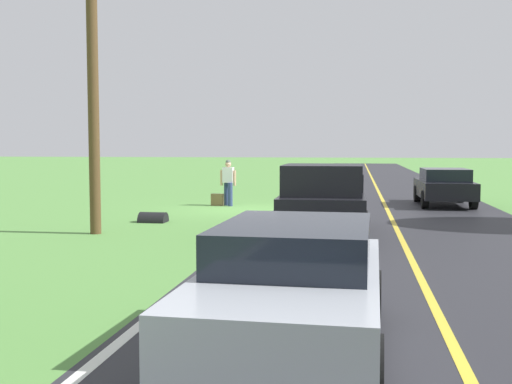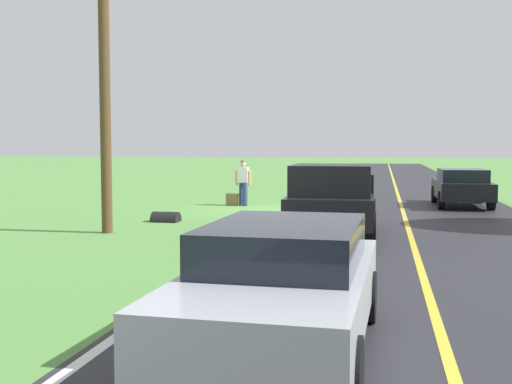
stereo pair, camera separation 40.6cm
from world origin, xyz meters
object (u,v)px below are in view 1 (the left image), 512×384
Objects in this scene: hitchhiker_walking at (228,180)px; sedan_near_oncoming at (444,186)px; suitcase_carried at (217,200)px; pickup_truck_passing at (324,197)px; sedan_ahead_same_lane at (294,283)px; utility_pole_roadside at (93,90)px.

hitchhiker_walking is 8.22m from sedan_near_oncoming.
hitchhiker_walking reaches higher than suitcase_carried.
pickup_truck_passing is 9.64m from sedan_near_oncoming.
sedan_ahead_same_lane is 18.21m from sedan_near_oncoming.
pickup_truck_passing is at bearing -173.33° from utility_pole_roadside.
utility_pole_roadside reaches higher than suitcase_carried.
sedan_near_oncoming is at bearing -115.32° from pickup_truck_passing.
suitcase_carried is at bearing -58.79° from pickup_truck_passing.
hitchhiker_walking is 3.80× the size of suitcase_carried.
hitchhiker_walking is at bearing -103.15° from utility_pole_roadside.
hitchhiker_walking is 0.40× the size of sedan_near_oncoming.
hitchhiker_walking is at bearing 100.86° from suitcase_carried.
sedan_ahead_same_lane and sedan_near_oncoming have the same top height.
sedan_near_oncoming is at bearing -102.65° from sedan_ahead_same_lane.
suitcase_carried is at bearing 6.31° from hitchhiker_walking.
pickup_truck_passing is at bearing 118.53° from hitchhiker_walking.
utility_pole_roadside reaches higher than sedan_near_oncoming.
sedan_ahead_same_lane is at bearing 20.06° from suitcase_carried.
suitcase_carried is 0.10× the size of sedan_ahead_same_lane.
hitchhiker_walking is 16.86m from sedan_ahead_same_lane.
pickup_truck_passing is 0.74× the size of utility_pole_roadside.
hitchhiker_walking is at bearing -75.92° from sedan_ahead_same_lane.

